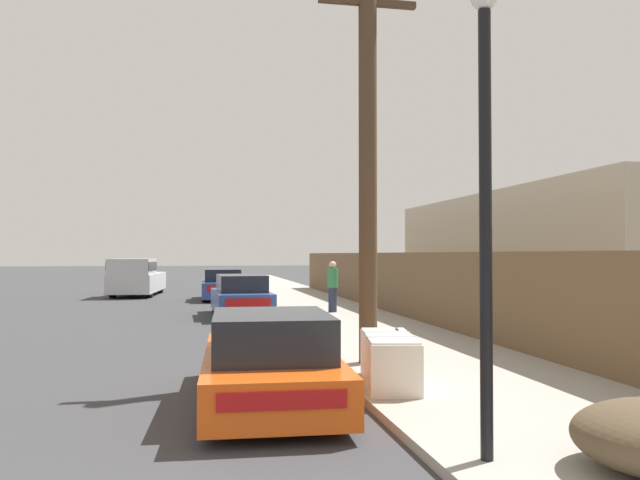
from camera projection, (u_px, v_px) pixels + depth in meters
name	position (u px, v px, depth m)	size (l,w,h in m)	color
sidewalk_curb	(304.00, 301.00, 26.17)	(4.20, 63.00, 0.12)	#9E998E
discarded_fridge	(389.00, 360.00, 9.20)	(1.02, 1.93, 0.76)	silver
parked_sports_car_red	(270.00, 362.00, 8.53)	(1.94, 4.38, 1.27)	#E05114
car_parked_mid	(241.00, 297.00, 20.57)	(1.89, 4.37, 1.37)	#2D478C
car_parked_far	(222.00, 285.00, 27.97)	(1.83, 4.27, 1.38)	#2D478C
pickup_truck	(136.00, 277.00, 30.50)	(2.42, 5.86, 1.83)	silver
utility_pole	(368.00, 156.00, 11.15)	(1.80, 0.33, 7.18)	#4C3826
street_lamp	(485.00, 180.00, 5.89)	(0.26, 0.26, 4.51)	black
wooden_fence	(404.00, 284.00, 19.34)	(0.08, 33.97, 1.98)	brown
building_right_house	(565.00, 257.00, 19.68)	(6.00, 13.65, 3.91)	beige
pedestrian	(333.00, 286.00, 20.78)	(0.34, 0.34, 1.70)	#282D42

